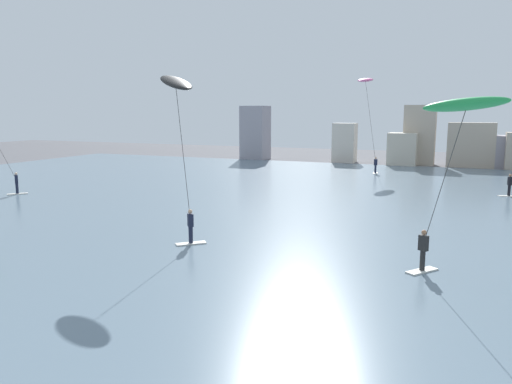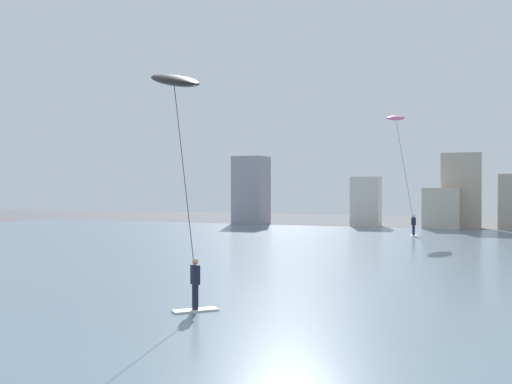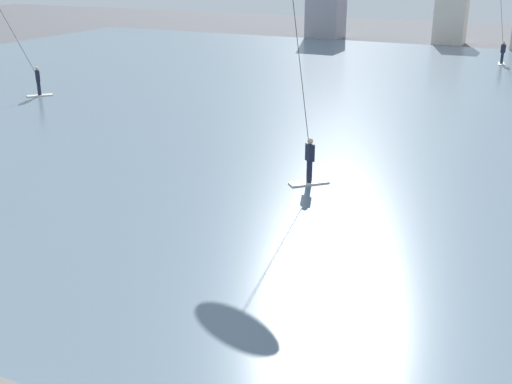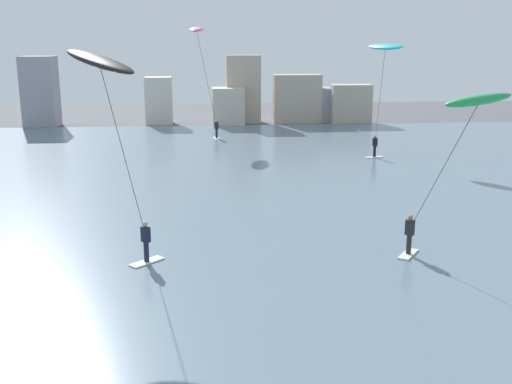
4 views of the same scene
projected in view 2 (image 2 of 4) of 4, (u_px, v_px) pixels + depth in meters
water_bay at (380, 266)px, 29.17m from camera, size 84.00×52.00×0.10m
far_shore_buildings at (441, 200)px, 55.00m from camera, size 35.05×5.21×6.96m
kitesurfer_pink at (397, 126)px, 47.18m from camera, size 2.63×4.02×9.57m
kitesurfer_black at (176, 95)px, 20.19m from camera, size 3.95×3.78×8.07m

